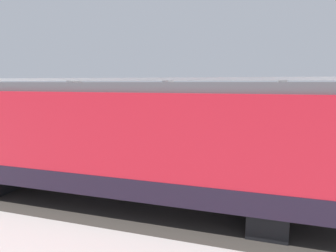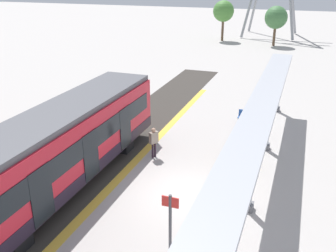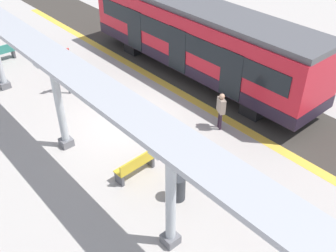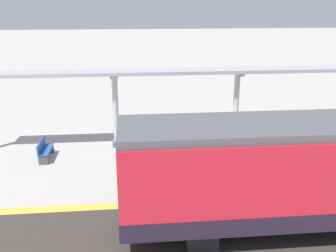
# 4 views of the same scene
# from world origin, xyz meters

# --- Properties ---
(ground_plane) EXTENTS (176.00, 176.00, 0.00)m
(ground_plane) POSITION_xyz_m (0.00, 0.00, 0.00)
(ground_plane) COLOR #AFA9A4
(tactile_edge_strip) EXTENTS (0.43, 30.33, 0.01)m
(tactile_edge_strip) POSITION_xyz_m (-3.02, 0.00, 0.00)
(tactile_edge_strip) COLOR gold
(tactile_edge_strip) RESTS_ON ground
(trackbed) EXTENTS (3.20, 42.33, 0.01)m
(trackbed) POSITION_xyz_m (-4.83, 0.00, 0.00)
(trackbed) COLOR #38332D
(trackbed) RESTS_ON ground
(train_near_carriage) EXTENTS (2.65, 12.77, 3.48)m
(train_near_carriage) POSITION_xyz_m (-4.83, -1.01, 1.83)
(train_near_carriage) COLOR red
(train_near_carriage) RESTS_ON ground
(canopy_pillar_third) EXTENTS (1.10, 0.44, 3.57)m
(canopy_pillar_third) POSITION_xyz_m (2.78, -0.17, 1.81)
(canopy_pillar_third) COLOR slate
(canopy_pillar_third) RESTS_ON ground
(canopy_pillar_fourth) EXTENTS (1.10, 0.44, 3.57)m
(canopy_pillar_fourth) POSITION_xyz_m (2.78, 5.70, 1.81)
(canopy_pillar_fourth) COLOR slate
(canopy_pillar_fourth) RESTS_ON ground
(canopy_beam) EXTENTS (1.20, 24.51, 0.16)m
(canopy_beam) POSITION_xyz_m (2.78, 0.13, 3.65)
(canopy_beam) COLOR #A8AAB2
(canopy_beam) RESTS_ON canopy_pillar_nearest
(bench_near_end) EXTENTS (1.52, 0.52, 0.86)m
(bench_near_end) POSITION_xyz_m (1.80, 2.84, 0.44)
(bench_near_end) COLOR gold
(bench_near_end) RESTS_ON ground
(bench_far_end) EXTENTS (1.51, 0.48, 0.86)m
(bench_far_end) POSITION_xyz_m (1.79, -8.75, 0.44)
(bench_far_end) COLOR #2F8374
(bench_far_end) RESTS_ON ground
(trash_bin) EXTENTS (0.48, 0.48, 0.86)m
(trash_bin) POSITION_xyz_m (1.47, 4.56, 0.43)
(trash_bin) COLOR #303237
(trash_bin) RESTS_ON ground
(platform_info_sign) EXTENTS (0.56, 0.10, 2.20)m
(platform_info_sign) POSITION_xyz_m (0.77, -3.49, 1.33)
(platform_info_sign) COLOR #4C4C51
(platform_info_sign) RESTS_ON ground
(passenger_waiting_near_edge) EXTENTS (0.39, 0.50, 1.58)m
(passenger_waiting_near_edge) POSITION_xyz_m (-2.33, 2.82, 0.99)
(passenger_waiting_near_edge) COLOR #2C1B2A
(passenger_waiting_near_edge) RESTS_ON ground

